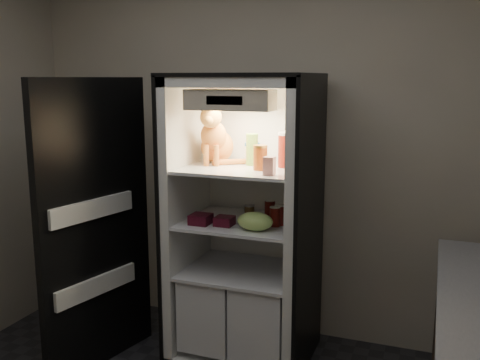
% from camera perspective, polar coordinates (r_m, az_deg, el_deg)
% --- Properties ---
extents(room_shell, '(3.60, 3.60, 3.60)m').
position_cam_1_polar(room_shell, '(2.15, -12.03, 4.59)').
color(room_shell, white).
rests_on(room_shell, floor).
extents(refrigerator, '(0.90, 0.72, 1.88)m').
position_cam_1_polar(refrigerator, '(3.55, 0.61, -6.43)').
color(refrigerator, white).
rests_on(refrigerator, floor).
extents(fridge_door, '(0.25, 0.86, 1.85)m').
position_cam_1_polar(fridge_door, '(3.51, -15.14, -4.93)').
color(fridge_door, black).
rests_on(fridge_door, floor).
extents(tabby_cat, '(0.37, 0.41, 0.42)m').
position_cam_1_polar(tabby_cat, '(3.52, -2.62, 4.30)').
color(tabby_cat, '#CE5A1A').
rests_on(tabby_cat, refrigerator).
extents(parmesan_shaker, '(0.08, 0.08, 0.20)m').
position_cam_1_polar(parmesan_shaker, '(3.44, 1.29, 3.27)').
color(parmesan_shaker, '#24842B').
rests_on(parmesan_shaker, refrigerator).
extents(mayo_tub, '(0.10, 0.10, 0.14)m').
position_cam_1_polar(mayo_tub, '(3.50, 1.30, 2.87)').
color(mayo_tub, white).
rests_on(mayo_tub, refrigerator).
extents(salsa_jar, '(0.09, 0.09, 0.15)m').
position_cam_1_polar(salsa_jar, '(3.27, 2.18, 2.41)').
color(salsa_jar, maroon).
rests_on(salsa_jar, refrigerator).
extents(pepper_jar, '(0.13, 0.13, 0.22)m').
position_cam_1_polar(pepper_jar, '(3.38, 5.16, 3.23)').
color(pepper_jar, maroon).
rests_on(pepper_jar, refrigerator).
extents(cream_carton, '(0.06, 0.06, 0.11)m').
position_cam_1_polar(cream_carton, '(3.10, 3.15, 1.51)').
color(cream_carton, silver).
rests_on(cream_carton, refrigerator).
extents(soda_can_a, '(0.07, 0.07, 0.13)m').
position_cam_1_polar(soda_can_a, '(3.47, 3.20, -3.20)').
color(soda_can_a, black).
rests_on(soda_can_a, refrigerator).
extents(soda_can_b, '(0.07, 0.07, 0.13)m').
position_cam_1_polar(soda_can_b, '(3.35, 4.29, -3.74)').
color(soda_can_b, black).
rests_on(soda_can_b, refrigerator).
extents(soda_can_c, '(0.07, 0.07, 0.12)m').
position_cam_1_polar(soda_can_c, '(3.32, 3.75, -3.91)').
color(soda_can_c, black).
rests_on(soda_can_c, refrigerator).
extents(condiment_jar, '(0.07, 0.07, 0.09)m').
position_cam_1_polar(condiment_jar, '(3.50, 1.01, -3.37)').
color(condiment_jar, brown).
rests_on(condiment_jar, refrigerator).
extents(grape_bag, '(0.22, 0.16, 0.11)m').
position_cam_1_polar(grape_bag, '(3.23, 1.62, -4.43)').
color(grape_bag, '#8BB353').
rests_on(grape_bag, refrigerator).
extents(berry_box_left, '(0.13, 0.13, 0.06)m').
position_cam_1_polar(berry_box_left, '(3.38, -4.22, -4.19)').
color(berry_box_left, '#4C0C1F').
rests_on(berry_box_left, refrigerator).
extents(berry_box_right, '(0.11, 0.11, 0.06)m').
position_cam_1_polar(berry_box_right, '(3.34, -1.68, -4.39)').
color(berry_box_right, '#4C0C1F').
rests_on(berry_box_right, refrigerator).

